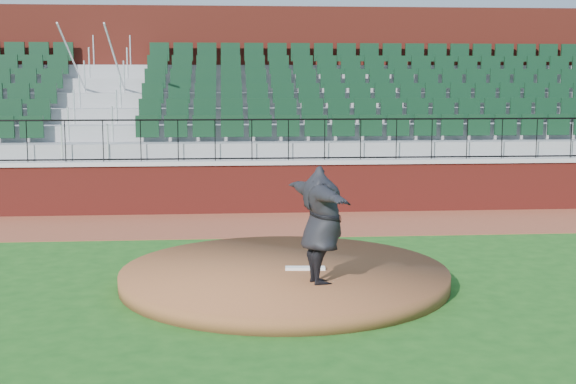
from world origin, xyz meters
name	(u,v)px	position (x,y,z in m)	size (l,w,h in m)	color
ground	(295,286)	(0.00, 0.00, 0.00)	(90.00, 90.00, 0.00)	#1B4F16
warning_track	(274,224)	(0.00, 5.40, 0.01)	(34.00, 3.20, 0.01)	brown
field_wall	(270,188)	(0.00, 7.00, 0.60)	(34.00, 0.35, 1.20)	maroon
wall_cap	(270,162)	(0.00, 7.00, 1.25)	(34.00, 0.45, 0.10)	#B7B7B7
wall_railing	(270,140)	(0.00, 7.00, 1.80)	(34.00, 0.05, 1.00)	black
seating_stands	(265,115)	(0.00, 9.72, 2.30)	(34.00, 5.10, 4.60)	gray
concourse_wall	(260,96)	(0.00, 12.52, 2.75)	(34.00, 0.50, 5.50)	maroon
pitchers_mound	(284,276)	(-0.17, 0.15, 0.12)	(5.26, 5.26, 0.25)	brown
pitching_rubber	(305,268)	(0.16, 0.07, 0.27)	(0.64, 0.16, 0.04)	white
pitcher	(321,225)	(0.31, -0.79, 1.13)	(2.17, 0.59, 1.76)	black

